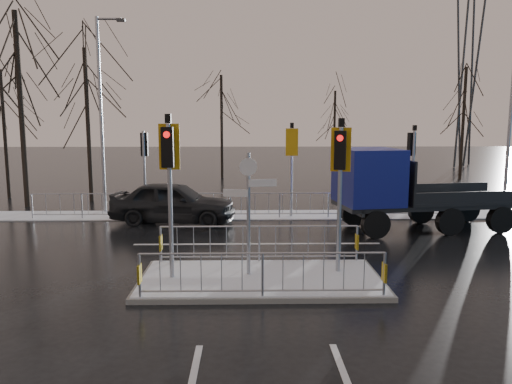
{
  "coord_description": "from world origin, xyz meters",
  "views": [
    {
      "loc": [
        -0.35,
        -11.96,
        4.05
      ],
      "look_at": [
        -0.05,
        3.19,
        1.8
      ],
      "focal_mm": 35.0,
      "sensor_mm": 36.0,
      "label": 1
    }
  ],
  "objects_px": {
    "traffic_island": "(260,267)",
    "street_lamp_left": "(102,108)",
    "flatbed_truck": "(392,187)",
    "car_far_lane": "(173,202)"
  },
  "relations": [
    {
      "from": "car_far_lane",
      "to": "flatbed_truck",
      "type": "relative_size",
      "value": 0.71
    },
    {
      "from": "traffic_island",
      "to": "flatbed_truck",
      "type": "height_order",
      "value": "traffic_island"
    },
    {
      "from": "traffic_island",
      "to": "street_lamp_left",
      "type": "relative_size",
      "value": 0.73
    },
    {
      "from": "flatbed_truck",
      "to": "street_lamp_left",
      "type": "distance_m",
      "value": 12.3
    },
    {
      "from": "flatbed_truck",
      "to": "street_lamp_left",
      "type": "height_order",
      "value": "street_lamp_left"
    },
    {
      "from": "car_far_lane",
      "to": "flatbed_truck",
      "type": "bearing_deg",
      "value": -92.55
    },
    {
      "from": "traffic_island",
      "to": "flatbed_truck",
      "type": "relative_size",
      "value": 0.89
    },
    {
      "from": "traffic_island",
      "to": "street_lamp_left",
      "type": "bearing_deg",
      "value": 124.07
    },
    {
      "from": "traffic_island",
      "to": "car_far_lane",
      "type": "distance_m",
      "value": 7.81
    },
    {
      "from": "traffic_island",
      "to": "flatbed_truck",
      "type": "bearing_deg",
      "value": 49.11
    }
  ]
}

